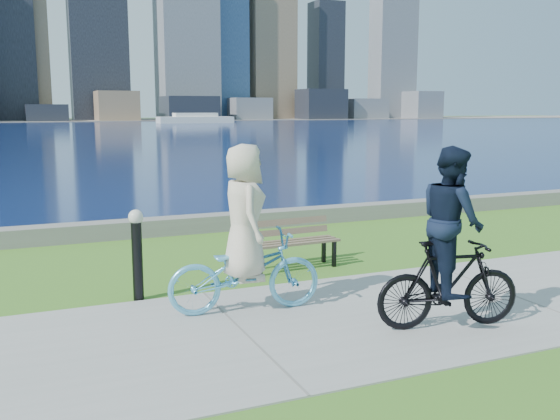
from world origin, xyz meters
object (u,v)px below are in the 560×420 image
Objects in this scene: park_bench at (291,239)px; cyclist_man at (450,253)px; bollard_lamp at (137,249)px; cyclist_woman at (245,250)px.

park_bench is 3.47m from cyclist_man.
cyclist_man is (3.22, -2.60, 0.21)m from bollard_lamp.
park_bench is 2.79m from bollard_lamp.
cyclist_woman reaches higher than bollard_lamp.
bollard_lamp is 0.58× the size of cyclist_man.
cyclist_man reaches higher than cyclist_woman.
cyclist_woman is (-1.48, -1.86, 0.34)m from park_bench.
cyclist_man reaches higher than bollard_lamp.
park_bench is 0.72× the size of cyclist_woman.
park_bench is 2.41m from cyclist_woman.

